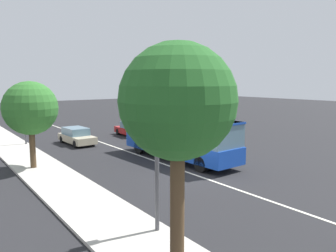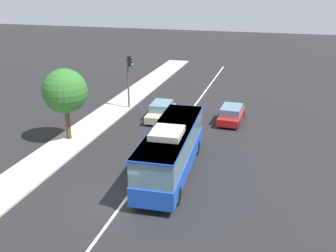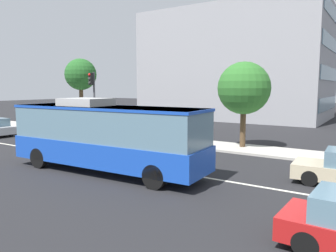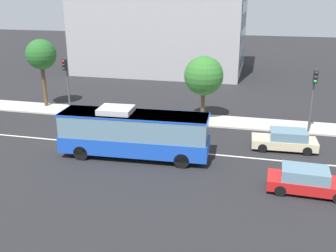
{
  "view_description": "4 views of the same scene",
  "coord_description": "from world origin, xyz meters",
  "px_view_note": "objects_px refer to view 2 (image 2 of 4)",
  "views": [
    {
      "loc": [
        -14.54,
        12.69,
        5.61
      ],
      "look_at": [
        5.3,
        -1.77,
        2.26
      ],
      "focal_mm": 35.45,
      "sensor_mm": 36.0,
      "label": 1
    },
    {
      "loc": [
        -17.67,
        -7.58,
        11.63
      ],
      "look_at": [
        5.99,
        -0.81,
        2.42
      ],
      "focal_mm": 41.59,
      "sensor_mm": 36.0,
      "label": 2
    },
    {
      "loc": [
        14.62,
        -12.73,
        3.98
      ],
      "look_at": [
        6.77,
        -0.78,
        2.29
      ],
      "focal_mm": 35.08,
      "sensor_mm": 36.0,
      "label": 3
    },
    {
      "loc": [
        11.63,
        -24.46,
        10.63
      ],
      "look_at": [
        6.1,
        -1.28,
        2.3
      ],
      "focal_mm": 40.96,
      "sensor_mm": 36.0,
      "label": 4
    }
  ],
  "objects_px": {
    "sedan_red": "(232,114)",
    "traffic_light_near_corner": "(129,73)",
    "transit_bus": "(171,148)",
    "sedan_beige": "(161,111)",
    "street_tree_kerbside_centre": "(65,91)"
  },
  "relations": [
    {
      "from": "sedan_red",
      "to": "traffic_light_near_corner",
      "type": "height_order",
      "value": "traffic_light_near_corner"
    },
    {
      "from": "transit_bus",
      "to": "sedan_beige",
      "type": "relative_size",
      "value": 2.21
    },
    {
      "from": "sedan_beige",
      "to": "traffic_light_near_corner",
      "type": "bearing_deg",
      "value": -120.78
    },
    {
      "from": "transit_bus",
      "to": "traffic_light_near_corner",
      "type": "height_order",
      "value": "traffic_light_near_corner"
    },
    {
      "from": "sedan_red",
      "to": "sedan_beige",
      "type": "xyz_separation_m",
      "value": [
        -0.88,
        6.18,
        0.0
      ]
    },
    {
      "from": "traffic_light_near_corner",
      "to": "street_tree_kerbside_centre",
      "type": "relative_size",
      "value": 0.93
    },
    {
      "from": "transit_bus",
      "to": "traffic_light_near_corner",
      "type": "bearing_deg",
      "value": 28.83
    },
    {
      "from": "transit_bus",
      "to": "sedan_red",
      "type": "height_order",
      "value": "transit_bus"
    },
    {
      "from": "sedan_red",
      "to": "sedan_beige",
      "type": "distance_m",
      "value": 6.24
    },
    {
      "from": "street_tree_kerbside_centre",
      "to": "sedan_red",
      "type": "bearing_deg",
      "value": -56.66
    },
    {
      "from": "sedan_red",
      "to": "traffic_light_near_corner",
      "type": "bearing_deg",
      "value": 85.78
    },
    {
      "from": "street_tree_kerbside_centre",
      "to": "sedan_beige",
      "type": "bearing_deg",
      "value": -38.73
    },
    {
      "from": "sedan_beige",
      "to": "traffic_light_near_corner",
      "type": "relative_size",
      "value": 0.88
    },
    {
      "from": "sedan_beige",
      "to": "street_tree_kerbside_centre",
      "type": "height_order",
      "value": "street_tree_kerbside_centre"
    },
    {
      "from": "transit_bus",
      "to": "sedan_beige",
      "type": "height_order",
      "value": "transit_bus"
    }
  ]
}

